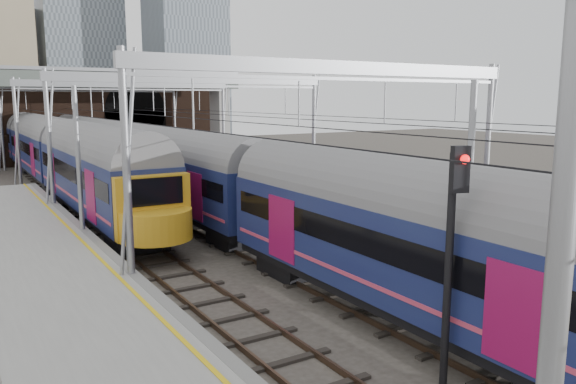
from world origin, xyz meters
TOP-DOWN VIEW (x-y plane):
  - ground at (0.00, 0.00)m, footprint 160.00×160.00m
  - platform_left at (-10.18, 2.50)m, footprint 4.32×55.00m
  - tracks at (0.00, 15.00)m, footprint 14.40×80.00m
  - overhead_line at (0.00, 21.49)m, footprint 16.80×80.00m
  - retaining_wall at (1.40, 51.93)m, footprint 28.00×2.75m
  - overbridge at (0.00, 46.00)m, footprint 28.00×3.00m
  - city_skyline at (2.73, 70.48)m, footprint 37.50×27.50m
  - train_main at (-2.00, 27.17)m, footprint 2.88×66.65m
  - train_second at (-6.00, 38.94)m, footprint 3.09×53.53m
  - signal_near_left at (-3.61, -0.67)m, footprint 0.42×0.49m
  - equip_cover_b at (0.96, 8.42)m, footprint 1.04×0.83m
  - equip_cover_c at (3.69, 3.94)m, footprint 1.07×0.92m

SIDE VIEW (x-z plane):
  - ground at x=0.00m, z-range 0.00..0.00m
  - tracks at x=0.00m, z-range -0.09..0.13m
  - equip_cover_c at x=3.69m, z-range 0.00..0.11m
  - equip_cover_b at x=0.96m, z-range 0.00..0.11m
  - platform_left at x=-10.18m, z-range -0.01..1.11m
  - train_main at x=-2.00m, z-range 0.07..5.00m
  - train_second at x=-6.00m, z-range 0.05..5.27m
  - signal_near_left at x=-3.61m, z-range 0.66..6.16m
  - retaining_wall at x=1.40m, z-range -0.17..8.83m
  - overhead_line at x=0.00m, z-range 2.57..10.57m
  - overbridge at x=0.00m, z-range 2.64..11.89m
  - city_skyline at x=2.73m, z-range -12.91..47.09m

